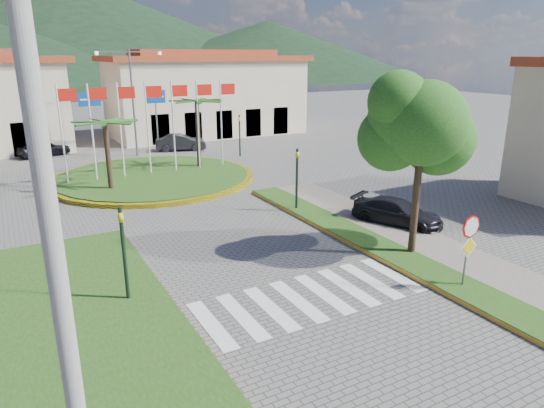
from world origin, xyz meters
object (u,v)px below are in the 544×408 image
car_dark_a (44,148)px  car_side_right (397,212)px  car_dark_b (181,142)px  utility_pole (55,259)px  roundabout_island (153,177)px  stop_sign (469,240)px  deciduous_tree (423,124)px

car_dark_a → car_side_right: (12.88, -25.34, -0.03)m
car_dark_a → car_dark_b: size_ratio=0.93×
utility_pole → roundabout_island: bearing=71.2°
roundabout_island → car_dark_a: 12.55m
car_dark_a → utility_pole: bearing=157.2°
roundabout_island → car_dark_b: size_ratio=3.13×
stop_sign → car_dark_a: stop_sign is taller
car_side_right → car_dark_a: bearing=92.5°
stop_sign → deciduous_tree: size_ratio=0.39×
roundabout_island → deciduous_tree: bearing=-72.1°
utility_pole → stop_sign: bearing=9.0°
utility_pole → car_side_right: size_ratio=2.14×
roundabout_island → car_side_right: roundabout_island is taller
stop_sign → car_dark_a: 33.03m
stop_sign → deciduous_tree: (0.60, 3.04, 3.38)m
car_dark_b → utility_pole: bearing=176.2°
roundabout_island → car_side_right: size_ratio=3.02×
roundabout_island → car_side_right: 15.90m
utility_pole → car_dark_a: (2.12, 33.33, -3.85)m
roundabout_island → deciduous_tree: deciduous_tree is taller
utility_pole → car_dark_b: size_ratio=2.22×
car_side_right → car_dark_b: bearing=72.5°
stop_sign → car_side_right: 6.67m
car_dark_a → roundabout_island: bearing=-173.8°
stop_sign → car_dark_b: (-0.15, 28.55, -1.12)m
car_side_right → utility_pole: bearing=-176.4°
roundabout_island → car_dark_a: (-5.38, 11.33, 0.47)m
car_dark_a → car_dark_b: (10.13, -2.81, 0.02)m
car_dark_b → car_side_right: (2.75, -22.53, -0.06)m
roundabout_island → car_dark_a: size_ratio=3.35×
stop_sign → car_side_right: bearing=66.7°
roundabout_island → car_dark_a: roundabout_island is taller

